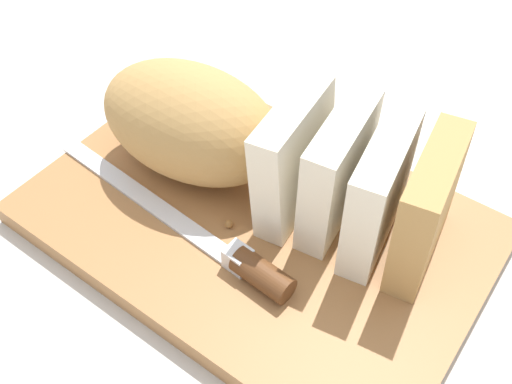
# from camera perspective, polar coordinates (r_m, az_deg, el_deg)

# --- Properties ---
(ground_plane) EXTENTS (3.00, 3.00, 0.00)m
(ground_plane) POSITION_cam_1_polar(r_m,az_deg,el_deg) (0.52, -0.00, -3.81)
(ground_plane) COLOR beige
(cutting_board) EXTENTS (0.39, 0.26, 0.02)m
(cutting_board) POSITION_cam_1_polar(r_m,az_deg,el_deg) (0.52, -0.00, -3.05)
(cutting_board) COLOR #9E6B3D
(cutting_board) RESTS_ON ground_plane
(bread_loaf) EXTENTS (0.32, 0.14, 0.11)m
(bread_loaf) POSITION_cam_1_polar(r_m,az_deg,el_deg) (0.49, -0.50, 4.67)
(bread_loaf) COLOR tan
(bread_loaf) RESTS_ON cutting_board
(bread_knife) EXTENTS (0.27, 0.04, 0.02)m
(bread_knife) POSITION_cam_1_polar(r_m,az_deg,el_deg) (0.47, -2.80, -5.86)
(bread_knife) COLOR silver
(bread_knife) RESTS_ON cutting_board
(crumb_near_knife) EXTENTS (0.01, 0.01, 0.01)m
(crumb_near_knife) POSITION_cam_1_polar(r_m,az_deg,el_deg) (0.51, 6.81, -1.14)
(crumb_near_knife) COLOR #996633
(crumb_near_knife) RESTS_ON cutting_board
(crumb_near_loaf) EXTENTS (0.01, 0.01, 0.01)m
(crumb_near_loaf) POSITION_cam_1_polar(r_m,az_deg,el_deg) (0.50, -2.66, -3.14)
(crumb_near_loaf) COLOR #996633
(crumb_near_loaf) RESTS_ON cutting_board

